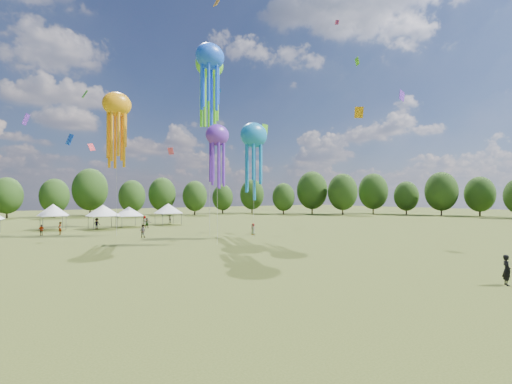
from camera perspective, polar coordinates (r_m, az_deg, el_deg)
ground at (r=24.26m, az=21.07°, el=-14.01°), size 300.00×300.00×0.00m
observer_main at (r=28.47m, az=34.31°, el=-9.95°), size 0.83×0.81×1.93m
spectator_near at (r=52.27m, az=-17.16°, el=-5.80°), size 1.07×1.04×1.74m
spectators_far at (r=66.27m, az=-18.33°, el=-4.68°), size 25.51×28.93×1.91m
festival_tents at (r=70.06m, az=-23.14°, el=-2.65°), size 33.98×9.73×4.28m
show_kites at (r=58.81m, az=-12.87°, el=14.39°), size 44.67×26.11×32.36m
small_kites at (r=59.85m, az=-16.44°, el=23.18°), size 68.92×53.66×46.33m
treeline at (r=76.78m, az=-24.72°, el=0.14°), size 201.57×95.24×13.43m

